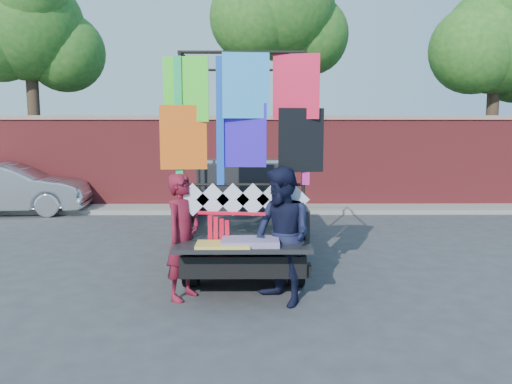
{
  "coord_description": "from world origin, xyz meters",
  "views": [
    {
      "loc": [
        0.15,
        -7.19,
        2.32
      ],
      "look_at": [
        0.2,
        -0.26,
        1.4
      ],
      "focal_mm": 35.0,
      "sensor_mm": 36.0,
      "label": 1
    }
  ],
  "objects_px": {
    "sedan": "(7,188)",
    "woman": "(183,237)",
    "man": "(282,236)",
    "pickup_truck": "(246,207)"
  },
  "relations": [
    {
      "from": "sedan",
      "to": "woman",
      "type": "xyz_separation_m",
      "value": [
        5.54,
        -6.56,
        0.17
      ]
    },
    {
      "from": "woman",
      "to": "man",
      "type": "bearing_deg",
      "value": -71.35
    },
    {
      "from": "pickup_truck",
      "to": "woman",
      "type": "bearing_deg",
      "value": -107.28
    },
    {
      "from": "pickup_truck",
      "to": "man",
      "type": "distance_m",
      "value": 2.84
    },
    {
      "from": "pickup_truck",
      "to": "sedan",
      "type": "bearing_deg",
      "value": 147.89
    },
    {
      "from": "woman",
      "to": "pickup_truck",
      "type": "bearing_deg",
      "value": 10.55
    },
    {
      "from": "pickup_truck",
      "to": "woman",
      "type": "height_order",
      "value": "pickup_truck"
    },
    {
      "from": "man",
      "to": "sedan",
      "type": "bearing_deg",
      "value": -167.87
    },
    {
      "from": "sedan",
      "to": "man",
      "type": "distance_m",
      "value": 9.64
    },
    {
      "from": "pickup_truck",
      "to": "woman",
      "type": "relative_size",
      "value": 3.06
    }
  ]
}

